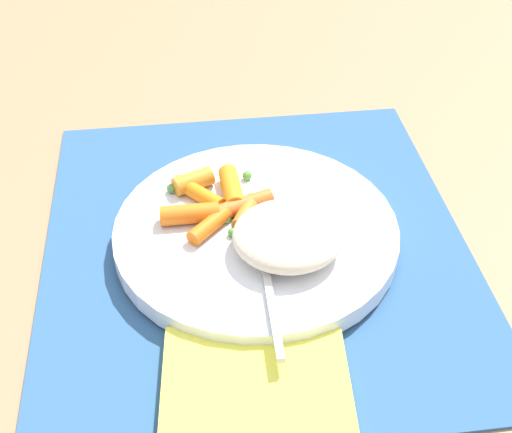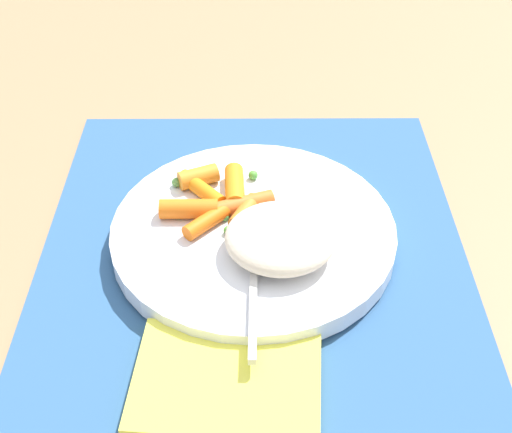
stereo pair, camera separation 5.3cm
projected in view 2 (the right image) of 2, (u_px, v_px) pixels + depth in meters
The scene contains 8 objects.
ground_plane at pixel (256, 246), 0.60m from camera, with size 2.40×2.40×0.00m, color #997551.
placemat at pixel (256, 243), 0.60m from camera, with size 0.41×0.37×0.01m, color #2D5684.
plate at pixel (256, 233), 0.59m from camera, with size 0.25×0.25×0.02m, color white.
rice_mound at pixel (283, 238), 0.55m from camera, with size 0.09×0.09×0.03m, color beige.
carrot_portion at pixel (219, 198), 0.60m from camera, with size 0.10×0.10×0.02m.
pea_scatter at pixel (229, 203), 0.60m from camera, with size 0.09×0.09×0.01m.
fork at pixel (256, 245), 0.56m from camera, with size 0.20×0.02×0.01m.
napkin at pixel (230, 380), 0.48m from camera, with size 0.10×0.13×0.01m, color #EAE54C.
Camera 2 is at (-0.44, 0.00, 0.41)m, focal length 48.03 mm.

